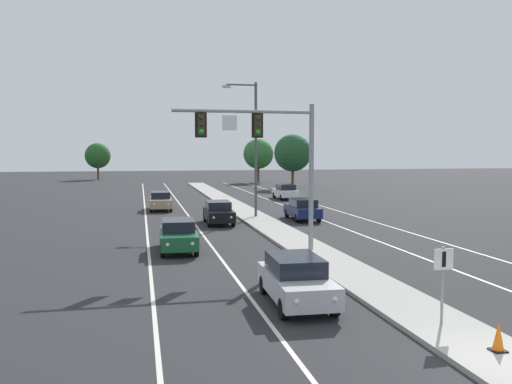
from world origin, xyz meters
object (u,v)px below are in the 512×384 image
at_px(car_oncoming_tan, 161,201).
at_px(car_receding_white, 285,191).
at_px(car_oncoming_green, 178,235).
at_px(car_oncoming_silver, 296,279).
at_px(tree_far_left_a, 98,156).
at_px(car_oncoming_black, 218,212).
at_px(median_sign_post, 443,273).
at_px(car_receding_navy, 302,209).
at_px(tree_far_right_b, 258,154).
at_px(overhead_signal_mast, 268,146).
at_px(tree_far_right_c, 293,153).
at_px(street_lamp_median, 253,141).
at_px(traffic_cone_median_nose, 498,337).

height_order(car_oncoming_tan, car_receding_white, same).
bearing_deg(car_oncoming_green, car_oncoming_silver, -73.14).
relative_size(car_oncoming_silver, tree_far_left_a, 0.70).
height_order(car_oncoming_black, tree_far_left_a, tree_far_left_a).
distance_m(median_sign_post, tree_far_left_a, 87.59).
bearing_deg(car_receding_navy, tree_far_right_b, 81.49).
xyz_separation_m(car_oncoming_silver, tree_far_right_b, (13.77, 68.63, 3.79)).
distance_m(tree_far_right_b, tree_far_left_a, 29.74).
distance_m(overhead_signal_mast, tree_far_right_c, 47.87).
xyz_separation_m(median_sign_post, tree_far_left_a, (-15.72, 86.12, 2.65)).
xyz_separation_m(car_receding_navy, car_receding_white, (3.28, 16.89, 0.00)).
height_order(overhead_signal_mast, car_oncoming_black, overhead_signal_mast).
relative_size(overhead_signal_mast, car_oncoming_black, 1.60).
bearing_deg(overhead_signal_mast, tree_far_right_b, 78.07).
relative_size(street_lamp_median, car_oncoming_black, 2.22).
relative_size(median_sign_post, street_lamp_median, 0.22).
distance_m(traffic_cone_median_nose, tree_far_right_b, 74.97).
xyz_separation_m(car_oncoming_green, car_receding_navy, (9.80, 10.49, 0.00)).
bearing_deg(car_oncoming_black, car_oncoming_tan, 110.37).
relative_size(car_oncoming_tan, tree_far_left_a, 0.69).
bearing_deg(overhead_signal_mast, tree_far_left_a, 100.22).
distance_m(overhead_signal_mast, car_oncoming_black, 12.47).
relative_size(car_oncoming_green, tree_far_right_b, 0.64).
height_order(car_oncoming_silver, car_oncoming_black, same).
bearing_deg(car_receding_navy, overhead_signal_mast, -114.12).
distance_m(car_oncoming_black, car_receding_white, 20.16).
xyz_separation_m(car_oncoming_silver, tree_far_left_a, (-12.32, 82.87, 3.41)).
height_order(car_oncoming_green, tree_far_right_c, tree_far_right_c).
bearing_deg(car_oncoming_silver, tree_far_right_c, 74.13).
height_order(car_oncoming_silver, traffic_cone_median_nose, car_oncoming_silver).
height_order(overhead_signal_mast, car_oncoming_silver, overhead_signal_mast).
distance_m(car_oncoming_tan, tree_far_right_b, 42.55).
bearing_deg(car_oncoming_silver, tree_far_left_a, 98.46).
xyz_separation_m(car_receding_navy, tree_far_right_c, (8.77, 33.26, 3.98)).
relative_size(car_oncoming_silver, car_receding_white, 1.01).
xyz_separation_m(median_sign_post, car_oncoming_green, (-6.56, 13.70, -0.77)).
height_order(car_oncoming_tan, car_receding_navy, same).
distance_m(overhead_signal_mast, car_receding_white, 30.94).
bearing_deg(car_oncoming_silver, car_receding_white, 75.31).
xyz_separation_m(car_oncoming_green, traffic_cone_median_nose, (6.71, -15.98, -0.31)).
bearing_deg(median_sign_post, traffic_cone_median_nose, -86.14).
distance_m(street_lamp_median, car_oncoming_silver, 23.50).
bearing_deg(car_oncoming_silver, median_sign_post, -43.78).
bearing_deg(car_receding_white, car_oncoming_black, -118.54).
distance_m(car_oncoming_silver, car_oncoming_black, 20.13).
xyz_separation_m(car_oncoming_black, tree_far_right_b, (13.49, 48.50, 3.79)).
relative_size(car_oncoming_silver, car_oncoming_black, 1.00).
distance_m(street_lamp_median, tree_far_left_a, 62.15).
distance_m(median_sign_post, street_lamp_median, 26.33).
distance_m(car_oncoming_black, tree_far_right_c, 37.49).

